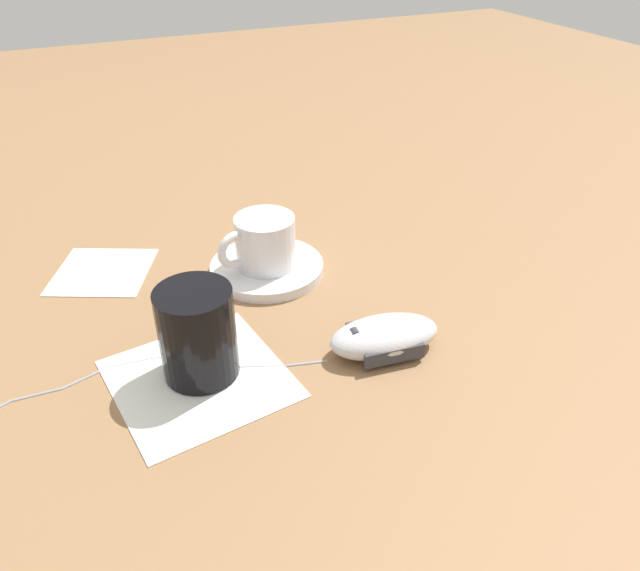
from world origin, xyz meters
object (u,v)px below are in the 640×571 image
object	(u,v)px
coffee_cup	(264,242)
drinking_glass	(197,333)
computer_mouse	(384,336)
saucer	(267,268)

from	to	relation	value
coffee_cup	drinking_glass	bearing A→B (deg)	-39.27
coffee_cup	drinking_glass	world-z (taller)	drinking_glass
coffee_cup	computer_mouse	size ratio (longest dim) A/B	0.83
saucer	drinking_glass	bearing A→B (deg)	-39.58
computer_mouse	drinking_glass	xyz separation A→B (m)	(-0.04, -0.18, 0.03)
coffee_cup	computer_mouse	distance (m)	0.20
coffee_cup	computer_mouse	xyz separation A→B (m)	(0.19, 0.06, -0.03)
coffee_cup	computer_mouse	world-z (taller)	coffee_cup
saucer	drinking_glass	world-z (taller)	drinking_glass
computer_mouse	drinking_glass	size ratio (longest dim) A/B	1.31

